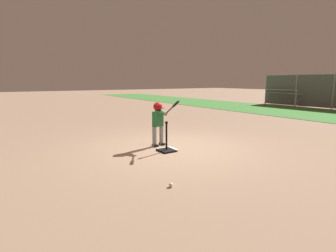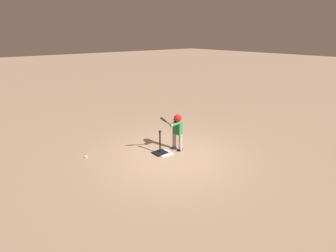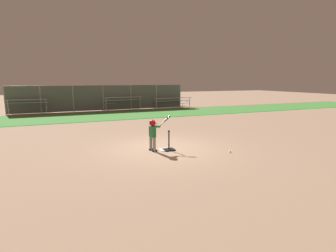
# 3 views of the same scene
# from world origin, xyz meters

# --- Properties ---
(ground_plane) EXTENTS (90.00, 90.00, 0.00)m
(ground_plane) POSITION_xyz_m (0.00, 0.00, 0.00)
(ground_plane) COLOR #93755B
(grass_outfield_strip) EXTENTS (56.00, 5.42, 0.02)m
(grass_outfield_strip) POSITION_xyz_m (0.00, 10.59, 0.01)
(grass_outfield_strip) COLOR #3D7F33
(grass_outfield_strip) RESTS_ON ground_plane
(backstop_fence) EXTENTS (15.04, 0.08, 2.26)m
(backstop_fence) POSITION_xyz_m (-0.00, 14.06, 1.18)
(backstop_fence) COLOR #9E9EA3
(backstop_fence) RESTS_ON ground_plane
(home_plate) EXTENTS (0.46, 0.46, 0.02)m
(home_plate) POSITION_xyz_m (0.06, -0.29, 0.01)
(home_plate) COLOR white
(home_plate) RESTS_ON ground_plane
(batting_tee) EXTENTS (0.42, 0.38, 0.77)m
(batting_tee) POSITION_xyz_m (0.16, -0.39, 0.11)
(batting_tee) COLOR black
(batting_tee) RESTS_ON ground_plane
(batter_child) EXTENTS (0.93, 0.39, 1.32)m
(batter_child) POSITION_xyz_m (-0.43, -0.25, 0.77)
(batter_child) COLOR gray
(batter_child) RESTS_ON ground_plane
(baseball) EXTENTS (0.07, 0.07, 0.07)m
(baseball) POSITION_xyz_m (2.13, -1.60, 0.04)
(baseball) COLOR white
(baseball) RESTS_ON ground_plane
(bleachers_right_center) EXTENTS (3.12, 2.49, 1.20)m
(bleachers_right_center) POSITION_xyz_m (-5.83, 14.59, 0.59)
(bleachers_right_center) COLOR #ADAFB7
(bleachers_right_center) RESTS_ON ground_plane
(bleachers_left_center) EXTENTS (3.70, 2.69, 1.21)m
(bleachers_left_center) POSITION_xyz_m (1.53, 14.42, 0.59)
(bleachers_left_center) COLOR #ADAFB7
(bleachers_left_center) RESTS_ON ground_plane
(bleachers_center) EXTENTS (3.85, 1.84, 1.02)m
(bleachers_center) POSITION_xyz_m (6.48, 14.21, 0.50)
(bleachers_center) COLOR #ADAFB7
(bleachers_center) RESTS_ON ground_plane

